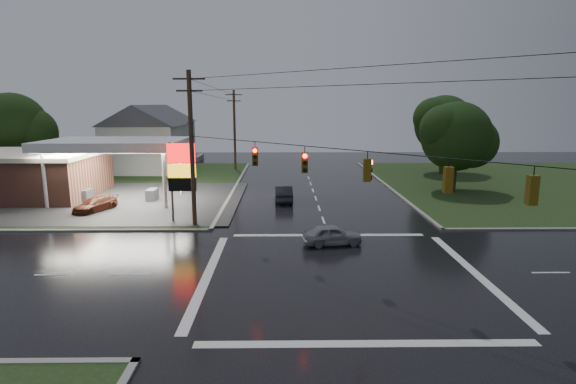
{
  "coord_description": "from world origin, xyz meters",
  "views": [
    {
      "loc": [
        -3.08,
        -22.15,
        8.71
      ],
      "look_at": [
        -2.75,
        6.9,
        3.0
      ],
      "focal_mm": 28.0,
      "sensor_mm": 36.0,
      "label": 1
    }
  ],
  "objects_px": {
    "tree_nw_behind": "(14,126)",
    "tree_ne_near": "(458,137)",
    "gas_station": "(42,171)",
    "pylon_sign": "(182,169)",
    "car_crossing": "(332,235)",
    "car_north": "(283,193)",
    "house_near": "(144,138)",
    "utility_pole_n": "(235,129)",
    "tree_ne_far": "(445,125)",
    "car_pump": "(95,205)",
    "utility_pole_nw": "(192,147)",
    "house_far": "(161,132)"
  },
  "relations": [
    {
      "from": "house_near",
      "to": "tree_ne_near",
      "type": "distance_m",
      "value": 37.8
    },
    {
      "from": "utility_pole_n",
      "to": "car_crossing",
      "type": "xyz_separation_m",
      "value": [
        9.51,
        -33.06,
        -4.83
      ]
    },
    {
      "from": "tree_ne_near",
      "to": "car_pump",
      "type": "xyz_separation_m",
      "value": [
        -32.69,
        -7.99,
        -4.98
      ]
    },
    {
      "from": "gas_station",
      "to": "house_near",
      "type": "distance_m",
      "value": 17.07
    },
    {
      "from": "house_far",
      "to": "tree_ne_near",
      "type": "distance_m",
      "value": 44.5
    },
    {
      "from": "pylon_sign",
      "to": "utility_pole_n",
      "type": "height_order",
      "value": "utility_pole_n"
    },
    {
      "from": "pylon_sign",
      "to": "car_pump",
      "type": "height_order",
      "value": "pylon_sign"
    },
    {
      "from": "tree_nw_behind",
      "to": "tree_ne_near",
      "type": "bearing_deg",
      "value": -9.47
    },
    {
      "from": "car_crossing",
      "to": "utility_pole_n",
      "type": "bearing_deg",
      "value": 7.2
    },
    {
      "from": "tree_nw_behind",
      "to": "tree_ne_far",
      "type": "height_order",
      "value": "tree_nw_behind"
    },
    {
      "from": "utility_pole_nw",
      "to": "car_pump",
      "type": "distance_m",
      "value": 11.33
    },
    {
      "from": "tree_nw_behind",
      "to": "car_pump",
      "type": "distance_m",
      "value": 22.83
    },
    {
      "from": "house_far",
      "to": "tree_ne_far",
      "type": "bearing_deg",
      "value": -19.71
    },
    {
      "from": "utility_pole_n",
      "to": "tree_ne_near",
      "type": "distance_m",
      "value": 28.55
    },
    {
      "from": "pylon_sign",
      "to": "house_near",
      "type": "bearing_deg",
      "value": 112.28
    },
    {
      "from": "house_near",
      "to": "car_crossing",
      "type": "xyz_separation_m",
      "value": [
        20.96,
        -31.06,
        -3.77
      ]
    },
    {
      "from": "car_north",
      "to": "car_pump",
      "type": "xyz_separation_m",
      "value": [
        -15.51,
        -3.78,
        -0.15
      ]
    },
    {
      "from": "tree_ne_near",
      "to": "car_north",
      "type": "xyz_separation_m",
      "value": [
        -17.18,
        -4.21,
        -4.83
      ]
    },
    {
      "from": "tree_ne_near",
      "to": "car_pump",
      "type": "relative_size",
      "value": 2.23
    },
    {
      "from": "utility_pole_n",
      "to": "house_near",
      "type": "bearing_deg",
      "value": -170.09
    },
    {
      "from": "utility_pole_nw",
      "to": "tree_ne_far",
      "type": "distance_m",
      "value": 36.2
    },
    {
      "from": "pylon_sign",
      "to": "utility_pole_nw",
      "type": "xyz_separation_m",
      "value": [
        1.0,
        -1.0,
        1.71
      ]
    },
    {
      "from": "tree_ne_near",
      "to": "car_north",
      "type": "distance_m",
      "value": 18.34
    },
    {
      "from": "car_crossing",
      "to": "car_north",
      "type": "bearing_deg",
      "value": 4.51
    },
    {
      "from": "tree_ne_near",
      "to": "house_near",
      "type": "bearing_deg",
      "value": 158.24
    },
    {
      "from": "car_crossing",
      "to": "car_pump",
      "type": "distance_m",
      "value": 20.65
    },
    {
      "from": "gas_station",
      "to": "house_near",
      "type": "height_order",
      "value": "house_near"
    },
    {
      "from": "car_pump",
      "to": "car_crossing",
      "type": "bearing_deg",
      "value": -2.65
    },
    {
      "from": "gas_station",
      "to": "car_crossing",
      "type": "bearing_deg",
      "value": -29.89
    },
    {
      "from": "pylon_sign",
      "to": "utility_pole_n",
      "type": "bearing_deg",
      "value": 87.92
    },
    {
      "from": "utility_pole_nw",
      "to": "house_near",
      "type": "distance_m",
      "value": 28.9
    },
    {
      "from": "tree_nw_behind",
      "to": "house_far",
      "type": "bearing_deg",
      "value": 56.56
    },
    {
      "from": "utility_pole_n",
      "to": "house_near",
      "type": "relative_size",
      "value": 0.95
    },
    {
      "from": "utility_pole_n",
      "to": "tree_nw_behind",
      "type": "xyz_separation_m",
      "value": [
        -24.34,
        -8.01,
        0.71
      ]
    },
    {
      "from": "house_near",
      "to": "tree_nw_behind",
      "type": "distance_m",
      "value": 14.33
    },
    {
      "from": "utility_pole_n",
      "to": "car_north",
      "type": "height_order",
      "value": "utility_pole_n"
    },
    {
      "from": "gas_station",
      "to": "car_crossing",
      "type": "xyz_separation_m",
      "value": [
        25.69,
        -14.76,
        -1.91
      ]
    },
    {
      "from": "utility_pole_n",
      "to": "tree_ne_far",
      "type": "relative_size",
      "value": 1.07
    },
    {
      "from": "gas_station",
      "to": "car_north",
      "type": "relative_size",
      "value": 5.88
    },
    {
      "from": "pylon_sign",
      "to": "house_far",
      "type": "relative_size",
      "value": 0.54
    },
    {
      "from": "car_north",
      "to": "tree_nw_behind",
      "type": "bearing_deg",
      "value": -23.7
    },
    {
      "from": "pylon_sign",
      "to": "utility_pole_n",
      "type": "relative_size",
      "value": 0.57
    },
    {
      "from": "utility_pole_n",
      "to": "tree_ne_near",
      "type": "relative_size",
      "value": 1.17
    },
    {
      "from": "utility_pole_nw",
      "to": "tree_nw_behind",
      "type": "distance_m",
      "value": 31.82
    },
    {
      "from": "tree_ne_near",
      "to": "car_pump",
      "type": "height_order",
      "value": "tree_ne_near"
    },
    {
      "from": "house_near",
      "to": "utility_pole_n",
      "type": "bearing_deg",
      "value": 9.91
    },
    {
      "from": "gas_station",
      "to": "house_near",
      "type": "xyz_separation_m",
      "value": [
        4.73,
        16.3,
        1.86
      ]
    },
    {
      "from": "gas_station",
      "to": "utility_pole_nw",
      "type": "height_order",
      "value": "utility_pole_nw"
    },
    {
      "from": "car_pump",
      "to": "tree_nw_behind",
      "type": "bearing_deg",
      "value": 157.1
    },
    {
      "from": "gas_station",
      "to": "pylon_sign",
      "type": "relative_size",
      "value": 4.37
    }
  ]
}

